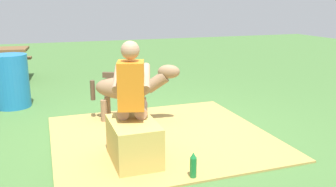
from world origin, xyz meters
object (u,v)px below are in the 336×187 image
(hay_bale, at_px, (134,142))
(soda_bottle, at_px, (193,166))
(person_seated, at_px, (132,94))
(water_barrel, at_px, (11,81))
(pony_standing, at_px, (129,88))

(hay_bale, distance_m, soda_bottle, 0.76)
(hay_bale, height_order, person_seated, person_seated)
(hay_bale, bearing_deg, water_barrel, 26.90)
(pony_standing, height_order, water_barrel, water_barrel)
(hay_bale, distance_m, person_seated, 0.54)
(hay_bale, height_order, pony_standing, pony_standing)
(pony_standing, xyz_separation_m, soda_bottle, (-1.99, -0.19, -0.38))
(person_seated, bearing_deg, pony_standing, -11.48)
(hay_bale, bearing_deg, soda_bottle, -141.26)
(person_seated, relative_size, water_barrel, 1.51)
(soda_bottle, distance_m, water_barrel, 3.90)
(person_seated, height_order, water_barrel, person_seated)
(person_seated, distance_m, pony_standing, 1.29)
(soda_bottle, xyz_separation_m, water_barrel, (3.40, 1.90, 0.31))
(hay_bale, relative_size, water_barrel, 0.83)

